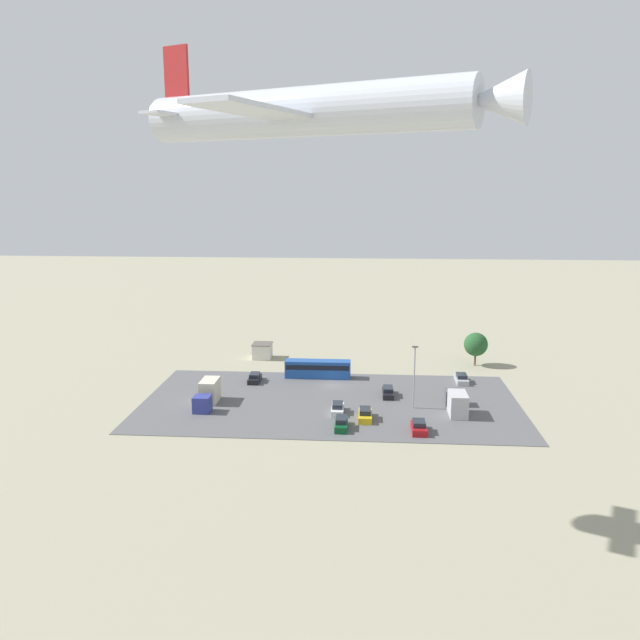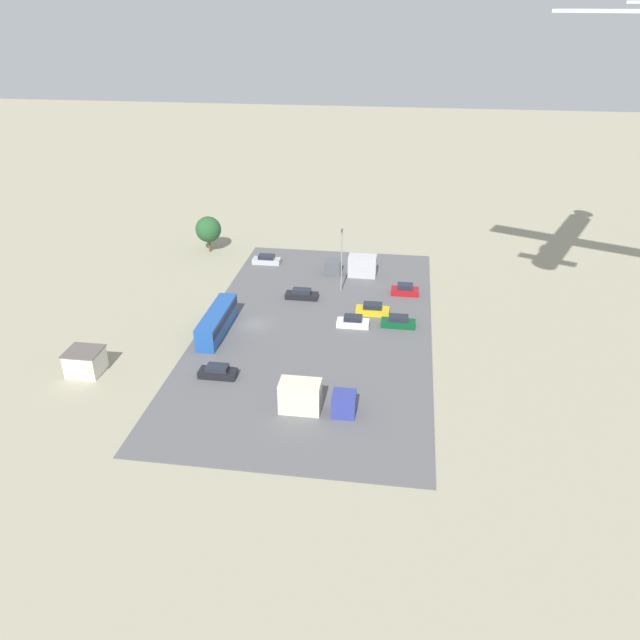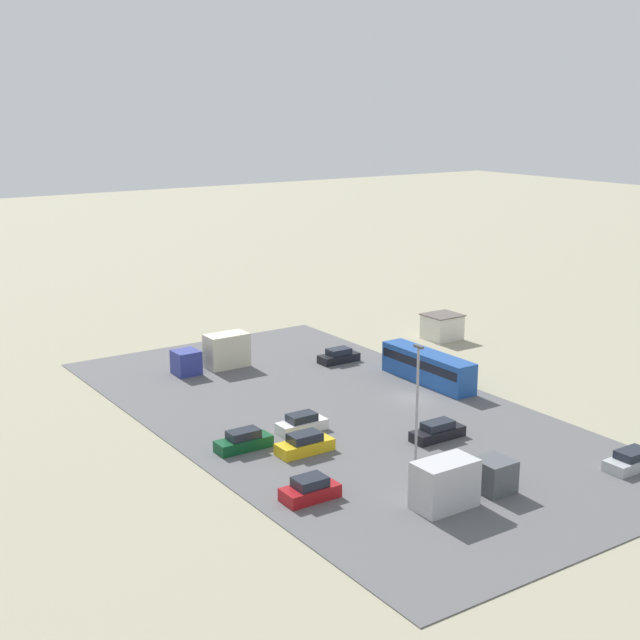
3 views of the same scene
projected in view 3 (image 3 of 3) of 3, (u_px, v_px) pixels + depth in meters
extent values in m
plane|color=gray|center=(414.00, 398.00, 83.29)|extent=(400.00, 400.00, 0.00)
cube|color=#565659|center=(339.00, 416.00, 78.61)|extent=(58.10, 30.56, 0.08)
cube|color=silver|center=(442.00, 327.00, 103.75)|extent=(3.50, 3.83, 2.82)
cube|color=#59514C|center=(443.00, 315.00, 103.40)|extent=(3.74, 4.07, 0.12)
cube|color=#1E4C9E|center=(428.00, 367.00, 87.43)|extent=(11.43, 2.44, 3.07)
cube|color=black|center=(428.00, 362.00, 87.30)|extent=(10.97, 2.48, 0.86)
cube|color=maroon|center=(310.00, 493.00, 62.02)|extent=(2.00, 4.08, 0.94)
cube|color=#1E232D|center=(310.00, 482.00, 61.82)|extent=(1.68, 2.29, 0.69)
cube|color=black|center=(437.00, 434.00, 73.09)|extent=(1.73, 4.77, 0.87)
cube|color=#1E232D|center=(438.00, 425.00, 72.91)|extent=(1.46, 2.67, 0.63)
cube|color=#ADB2B7|center=(632.00, 463.00, 67.22)|extent=(1.95, 4.62, 0.85)
cube|color=#1E232D|center=(633.00, 454.00, 67.04)|extent=(1.64, 2.58, 0.62)
cube|color=silver|center=(302.00, 426.00, 74.77)|extent=(1.78, 4.32, 0.89)
cube|color=#1E232D|center=(302.00, 417.00, 74.58)|extent=(1.50, 2.42, 0.65)
cube|color=gold|center=(305.00, 447.00, 70.23)|extent=(1.89, 4.62, 0.93)
cube|color=#1E232D|center=(305.00, 437.00, 70.04)|extent=(1.59, 2.59, 0.68)
cube|color=black|center=(339.00, 358.00, 94.52)|extent=(1.86, 4.40, 0.86)
cube|color=#1E232D|center=(339.00, 351.00, 94.35)|extent=(1.56, 2.46, 0.63)
cube|color=#0C4723|center=(244.00, 444.00, 70.87)|extent=(1.71, 4.61, 0.93)
cube|color=#1E232D|center=(243.00, 434.00, 70.68)|extent=(1.44, 2.58, 0.68)
cube|color=#4C5156|center=(494.00, 475.00, 63.16)|extent=(2.52, 2.47, 2.36)
cube|color=#B2B2B7|center=(445.00, 484.00, 60.50)|extent=(2.52, 4.39, 3.37)
cube|color=navy|center=(186.00, 362.00, 90.17)|extent=(2.49, 2.47, 2.46)
cube|color=beige|center=(227.00, 350.00, 92.58)|extent=(2.49, 4.39, 3.51)
cylinder|color=gray|center=(417.00, 409.00, 66.23)|extent=(0.20, 0.20, 9.36)
cube|color=#4C4C51|center=(419.00, 347.00, 65.06)|extent=(0.90, 0.28, 0.20)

